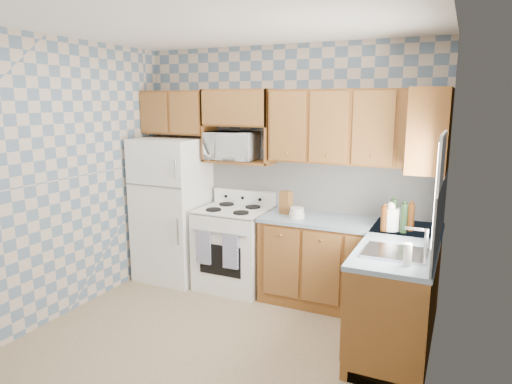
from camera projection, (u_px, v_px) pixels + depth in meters
floor at (215, 348)px, 3.95m from camera, size 3.40×3.40×0.00m
back_wall at (284, 169)px, 5.11m from camera, size 3.40×0.02×2.70m
right_wall at (436, 218)px, 2.99m from camera, size 0.02×3.20×2.70m
backsplash_back at (317, 185)px, 4.97m from camera, size 2.60×0.02×0.56m
backsplash_right at (440, 213)px, 3.73m from camera, size 0.02×1.60×0.56m
refrigerator at (173, 209)px, 5.42m from camera, size 0.75×0.70×1.68m
stove_body at (234, 249)px, 5.19m from camera, size 0.76×0.65×0.90m
cooktop at (233, 210)px, 5.10m from camera, size 0.76×0.65×0.02m
backguard at (244, 197)px, 5.33m from camera, size 0.76×0.08×0.17m
dish_towel_left at (203, 247)px, 4.94m from camera, size 0.18×0.02×0.37m
dish_towel_right at (230, 252)px, 4.81m from camera, size 0.18×0.02×0.37m
base_cabinets_back at (347, 266)px, 4.68m from camera, size 1.75×0.60×0.88m
base_cabinets_right at (398, 294)px, 4.00m from camera, size 0.60×1.60×0.88m
countertop_back at (348, 223)px, 4.59m from camera, size 1.77×0.63×0.04m
countertop_right at (401, 244)px, 3.91m from camera, size 0.63×1.60×0.04m
upper_cabinets_back at (356, 127)px, 4.53m from camera, size 1.75×0.33×0.74m
upper_cabinets_fridge at (177, 112)px, 5.37m from camera, size 0.82×0.33×0.50m
upper_cabinets_right at (430, 130)px, 4.07m from camera, size 0.33×0.70×0.74m
microwave_shelf at (240, 161)px, 5.14m from camera, size 0.80×0.33×0.03m
microwave at (232, 146)px, 5.15m from camera, size 0.58×0.41×0.31m
sink at (395, 253)px, 3.59m from camera, size 0.48×0.40×0.03m
window at (439, 191)px, 3.37m from camera, size 0.02×0.66×0.86m
bottle_0 at (394, 214)px, 4.24m from camera, size 0.06×0.06×0.29m
bottle_1 at (404, 218)px, 4.15m from camera, size 0.06×0.06×0.27m
bottle_2 at (411, 217)px, 4.22m from camera, size 0.06×0.06×0.25m
bottle_3 at (384, 219)px, 4.21m from camera, size 0.06×0.06×0.23m
knife_block at (286, 202)px, 4.86m from camera, size 0.13×0.13×0.24m
electric_kettle at (391, 219)px, 4.24m from camera, size 0.17×0.17×0.21m
food_containers at (297, 213)px, 4.69m from camera, size 0.16×0.16×0.11m
soap_bottle at (408, 255)px, 3.31m from camera, size 0.06×0.06×0.17m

